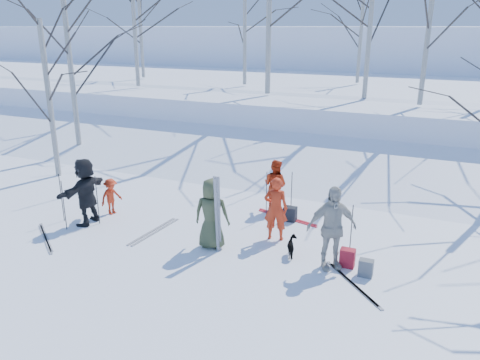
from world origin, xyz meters
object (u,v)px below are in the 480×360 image
at_px(skier_olive_center, 212,214).
at_px(backpack_grey, 366,268).
at_px(backpack_red, 347,258).
at_px(backpack_dark, 290,214).
at_px(skier_cream_east, 332,228).
at_px(skier_redor_behind, 275,185).
at_px(skier_grey_west, 86,191).
at_px(skier_red_seated, 111,196).
at_px(skier_red_north, 276,209).
at_px(dog, 293,247).

bearing_deg(skier_olive_center, backpack_grey, 168.83).
bearing_deg(skier_olive_center, backpack_red, 173.68).
height_order(backpack_grey, backpack_dark, backpack_dark).
bearing_deg(backpack_red, skier_cream_east, -151.88).
distance_m(skier_redor_behind, skier_grey_west, 5.18).
distance_m(skier_red_seated, skier_grey_west, 0.90).
distance_m(skier_olive_center, skier_red_north, 1.61).
bearing_deg(dog, backpack_dark, -94.36).
bearing_deg(dog, backpack_red, 157.08).
xyz_separation_m(skier_olive_center, dog, (1.92, 0.31, -0.63)).
bearing_deg(backpack_grey, skier_red_north, 158.16).
distance_m(skier_cream_east, dog, 1.16).
xyz_separation_m(skier_olive_center, skier_cream_east, (2.82, 0.14, 0.09)).
height_order(skier_olive_center, backpack_red, skier_olive_center).
bearing_deg(skier_cream_east, skier_red_north, 118.17).
height_order(skier_olive_center, backpack_grey, skier_olive_center).
bearing_deg(skier_redor_behind, skier_grey_west, 47.82).
bearing_deg(skier_cream_east, backpack_red, -4.57).
relative_size(dog, backpack_red, 1.31).
relative_size(backpack_red, backpack_grey, 1.11).
xyz_separation_m(dog, backpack_red, (1.25, 0.02, -0.02)).
height_order(skier_red_north, skier_cream_east, skier_cream_east).
xyz_separation_m(skier_red_seated, backpack_grey, (7.16, -0.64, -0.33)).
bearing_deg(backpack_grey, skier_cream_east, 174.85).
relative_size(skier_grey_west, backpack_grey, 4.77).
bearing_deg(skier_grey_west, backpack_dark, 114.85).
bearing_deg(skier_redor_behind, skier_olive_center, 92.06).
bearing_deg(backpack_red, skier_redor_behind, 135.94).
bearing_deg(skier_red_seated, skier_olive_center, -86.73).
bearing_deg(dog, skier_grey_west, -20.07).
xyz_separation_m(skier_cream_east, skier_grey_west, (-6.52, -0.23, -0.04)).
height_order(skier_redor_behind, backpack_red, skier_redor_behind).
distance_m(skier_olive_center, backpack_dark, 2.65).
bearing_deg(dog, skier_cream_east, 145.59).
relative_size(skier_olive_center, skier_redor_behind, 1.15).
bearing_deg(skier_olive_center, dog, 176.79).
height_order(skier_red_seated, backpack_red, skier_red_seated).
relative_size(skier_olive_center, backpack_dark, 4.29).
xyz_separation_m(skier_red_north, skier_cream_east, (1.58, -0.88, 0.14)).
xyz_separation_m(skier_grey_west, backpack_grey, (7.32, 0.15, -0.72)).
xyz_separation_m(skier_red_seated, skier_grey_west, (-0.16, -0.79, 0.39)).
relative_size(skier_red_north, skier_grey_west, 0.89).
xyz_separation_m(skier_cream_east, dog, (-0.90, 0.16, -0.71)).
height_order(skier_redor_behind, skier_grey_west, skier_grey_west).
bearing_deg(skier_red_seated, backpack_grey, -80.50).
xyz_separation_m(skier_red_north, skier_red_seated, (-4.78, -0.32, -0.29)).
relative_size(skier_grey_west, dog, 3.31).
height_order(dog, backpack_red, dog).
distance_m(skier_cream_east, backpack_dark, 2.76).
bearing_deg(skier_redor_behind, backpack_grey, 150.80).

